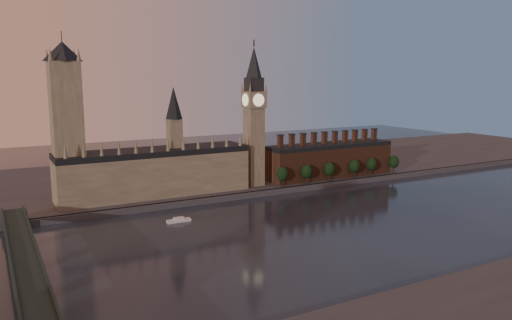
{
  "coord_description": "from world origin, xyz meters",
  "views": [
    {
      "loc": [
        -165.57,
        -213.41,
        85.08
      ],
      "look_at": [
        -18.43,
        55.0,
        33.46
      ],
      "focal_mm": 35.0,
      "sensor_mm": 36.0,
      "label": 1
    }
  ],
  "objects": [
    {
      "name": "ground",
      "position": [
        0.0,
        0.0,
        0.0
      ],
      "size": [
        900.0,
        900.0,
        0.0
      ],
      "primitive_type": "plane",
      "color": "black",
      "rests_on": "ground"
    },
    {
      "name": "north_bank",
      "position": [
        0.0,
        178.04,
        2.0
      ],
      "size": [
        900.0,
        182.0,
        4.0
      ],
      "color": "#434348",
      "rests_on": "ground"
    },
    {
      "name": "palace_of_westminster",
      "position": [
        -64.41,
        114.91,
        21.63
      ],
      "size": [
        130.0,
        30.3,
        74.0
      ],
      "color": "gray",
      "rests_on": "north_bank"
    },
    {
      "name": "victoria_tower",
      "position": [
        -120.0,
        115.0,
        59.09
      ],
      "size": [
        24.0,
        24.0,
        108.0
      ],
      "color": "gray",
      "rests_on": "north_bank"
    },
    {
      "name": "big_ben",
      "position": [
        10.0,
        110.0,
        56.83
      ],
      "size": [
        15.0,
        15.0,
        107.0
      ],
      "color": "gray",
      "rests_on": "north_bank"
    },
    {
      "name": "chimney_block",
      "position": [
        80.0,
        110.0,
        17.82
      ],
      "size": [
        110.0,
        25.0,
        37.0
      ],
      "color": "brown",
      "rests_on": "north_bank"
    },
    {
      "name": "embankment_tree_0",
      "position": [
        25.81,
        94.92,
        13.47
      ],
      "size": [
        8.6,
        8.6,
        14.88
      ],
      "color": "black",
      "rests_on": "north_bank"
    },
    {
      "name": "embankment_tree_1",
      "position": [
        46.84,
        93.88,
        13.47
      ],
      "size": [
        8.6,
        8.6,
        14.88
      ],
      "color": "black",
      "rests_on": "north_bank"
    },
    {
      "name": "embankment_tree_2",
      "position": [
        68.56,
        94.43,
        13.47
      ],
      "size": [
        8.6,
        8.6,
        14.88
      ],
      "color": "black",
      "rests_on": "north_bank"
    },
    {
      "name": "embankment_tree_3",
      "position": [
        93.27,
        94.23,
        13.47
      ],
      "size": [
        8.6,
        8.6,
        14.88
      ],
      "color": "black",
      "rests_on": "north_bank"
    },
    {
      "name": "embankment_tree_4",
      "position": [
        112.17,
        95.15,
        13.47
      ],
      "size": [
        8.6,
        8.6,
        14.88
      ],
      "color": "black",
      "rests_on": "north_bank"
    },
    {
      "name": "embankment_tree_5",
      "position": [
        136.47,
        94.85,
        13.47
      ],
      "size": [
        8.6,
        8.6,
        14.88
      ],
      "color": "black",
      "rests_on": "north_bank"
    },
    {
      "name": "westminster_bridge",
      "position": [
        -155.0,
        -2.7,
        7.44
      ],
      "size": [
        14.0,
        200.0,
        11.55
      ],
      "color": "#1A2925",
      "rests_on": "ground"
    },
    {
      "name": "river_boat",
      "position": [
        -68.91,
        57.86,
        1.08
      ],
      "size": [
        14.18,
        4.34,
        2.82
      ],
      "rotation": [
        0.0,
        0.0,
        -0.02
      ],
      "color": "silver",
      "rests_on": "ground"
    }
  ]
}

